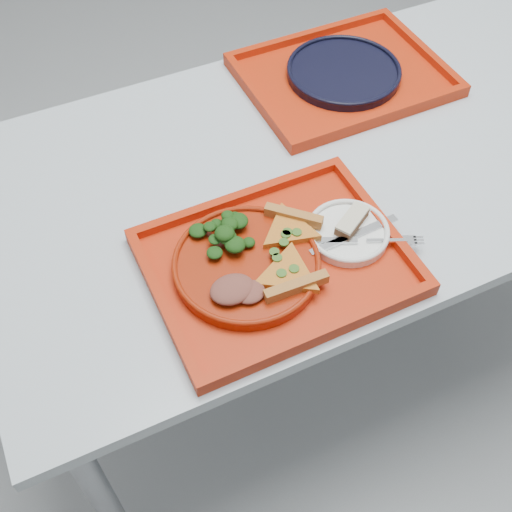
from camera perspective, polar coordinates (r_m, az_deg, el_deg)
name	(u,v)px	position (r m, az deg, el deg)	size (l,w,h in m)	color
ground	(324,333)	(1.96, 6.06, -6.83)	(10.00, 10.00, 0.00)	gray
table	(350,173)	(1.43, 8.34, 7.29)	(1.60, 0.80, 0.75)	#B2BDC8
tray_main	(277,265)	(1.15, 1.86, -0.76)	(0.45, 0.35, 0.01)	#B12309
tray_far	(343,78)	(1.55, 7.73, 15.42)	(0.45, 0.35, 0.01)	#B12309
dinner_plate	(246,266)	(1.13, -0.85, -0.89)	(0.26, 0.26, 0.02)	maroon
side_plate	(348,233)	(1.19, 8.15, 1.99)	(0.15, 0.15, 0.01)	white
navy_plate	(344,73)	(1.54, 7.79, 15.83)	(0.26, 0.26, 0.02)	black
pizza_slice_a	(288,272)	(1.10, 2.88, -1.42)	(0.13, 0.11, 0.02)	gold
pizza_slice_b	(289,228)	(1.16, 2.93, 2.50)	(0.12, 0.11, 0.02)	gold
salad_heap	(223,233)	(1.14, -2.95, 2.10)	(0.09, 0.08, 0.04)	black
meat_portion	(232,289)	(1.07, -2.14, -2.98)	(0.08, 0.06, 0.02)	brown
dessert_bar	(352,221)	(1.19, 8.53, 3.11)	(0.08, 0.07, 0.02)	#512B1B
knife	(354,235)	(1.18, 8.71, 1.88)	(0.18, 0.02, 0.01)	silver
fork	(365,240)	(1.17, 9.71, 1.37)	(0.18, 0.02, 0.01)	silver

